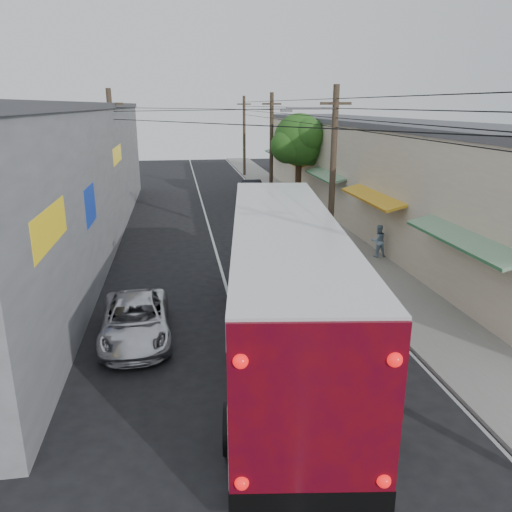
{
  "coord_description": "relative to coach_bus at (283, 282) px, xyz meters",
  "views": [
    {
      "loc": [
        -1.78,
        -8.88,
        7.15
      ],
      "look_at": [
        0.98,
        8.62,
        1.76
      ],
      "focal_mm": 35.0,
      "sensor_mm": 36.0,
      "label": 1
    }
  ],
  "objects": [
    {
      "name": "parked_car_mid",
      "position": [
        3.38,
        20.97,
        -1.28
      ],
      "size": [
        1.95,
        4.72,
        1.6
      ],
      "primitive_type": "imported",
      "rotation": [
        0.0,
        0.0,
        0.01
      ],
      "color": "black",
      "rests_on": "ground"
    },
    {
      "name": "utility_poles",
      "position": [
        1.91,
        15.47,
        2.05
      ],
      "size": [
        11.8,
        45.28,
        8.0
      ],
      "color": "#473828",
      "rests_on": "ground"
    },
    {
      "name": "street_tree",
      "position": [
        5.66,
        21.16,
        2.59
      ],
      "size": [
        4.4,
        4.0,
        6.6
      ],
      "color": "#3F2B19",
      "rests_on": "ground"
    },
    {
      "name": "building_left",
      "position": [
        -9.71,
        13.14,
        1.57
      ],
      "size": [
        7.2,
        36.0,
        7.25
      ],
      "color": "gray",
      "rests_on": "ground"
    },
    {
      "name": "building_right",
      "position": [
        9.77,
        17.15,
        1.07
      ],
      "size": [
        7.09,
        40.0,
        6.25
      ],
      "color": "beige",
      "rests_on": "ground"
    },
    {
      "name": "pedestrian_near",
      "position": [
        4.18,
        8.96,
        -1.16
      ],
      "size": [
        0.65,
        0.49,
        1.6
      ],
      "primitive_type": "imported",
      "rotation": [
        0.0,
        0.0,
        3.35
      ],
      "color": "#CA6B8B",
      "rests_on": "sidewalk"
    },
    {
      "name": "pedestrian_far",
      "position": [
        6.38,
        8.11,
        -1.18
      ],
      "size": [
        0.78,
        0.61,
        1.57
      ],
      "primitive_type": "imported",
      "rotation": [
        0.0,
        0.0,
        3.17
      ],
      "color": "#82A1BD",
      "rests_on": "sidewalk"
    },
    {
      "name": "parked_car_far",
      "position": [
        3.08,
        26.32,
        -1.44
      ],
      "size": [
        1.5,
        3.93,
        1.28
      ],
      "primitive_type": "imported",
      "rotation": [
        0.0,
        0.0,
        0.04
      ],
      "color": "black",
      "rests_on": "ground"
    },
    {
      "name": "parked_suv",
      "position": [
        3.38,
        11.81,
        -1.24
      ],
      "size": [
        2.77,
        5.96,
        1.68
      ],
      "primitive_type": "imported",
      "rotation": [
        0.0,
        0.0,
        0.07
      ],
      "color": "#94959C",
      "rests_on": "ground"
    },
    {
      "name": "coach_bus",
      "position": [
        0.0,
        0.0,
        0.0
      ],
      "size": [
        4.74,
        14.2,
        4.02
      ],
      "rotation": [
        0.0,
        0.0,
        -0.14
      ],
      "color": "silver",
      "rests_on": "ground"
    },
    {
      "name": "sidewalk",
      "position": [
        5.28,
        15.15,
        -2.02
      ],
      "size": [
        3.0,
        80.0,
        0.12
      ],
      "primitive_type": "cube",
      "color": "slate",
      "rests_on": "ground"
    },
    {
      "name": "jeepney",
      "position": [
        -4.5,
        1.13,
        -1.44
      ],
      "size": [
        2.35,
        4.7,
        1.28
      ],
      "primitive_type": "imported",
      "rotation": [
        0.0,
        0.0,
        0.05
      ],
      "color": "silver",
      "rests_on": "ground"
    },
    {
      "name": "ground",
      "position": [
        -1.22,
        -4.85,
        -2.08
      ],
      "size": [
        120.0,
        120.0,
        0.0
      ],
      "primitive_type": "plane",
      "color": "black",
      "rests_on": "ground"
    }
  ]
}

